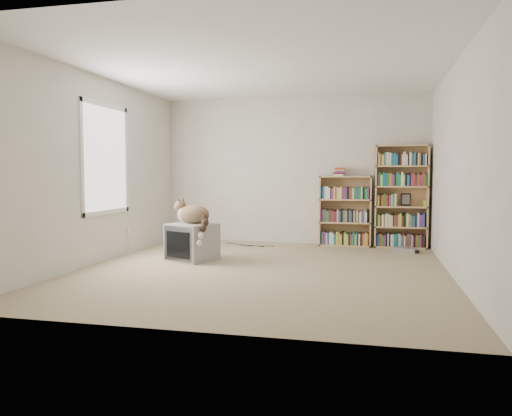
% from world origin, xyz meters
% --- Properties ---
extents(floor, '(4.50, 5.00, 0.01)m').
position_xyz_m(floor, '(0.00, 0.00, 0.00)').
color(floor, tan).
rests_on(floor, ground).
extents(wall_back, '(4.50, 0.02, 2.50)m').
position_xyz_m(wall_back, '(0.00, 2.50, 1.25)').
color(wall_back, silver).
rests_on(wall_back, floor).
extents(wall_front, '(4.50, 0.02, 2.50)m').
position_xyz_m(wall_front, '(0.00, -2.50, 1.25)').
color(wall_front, silver).
rests_on(wall_front, floor).
extents(wall_left, '(0.02, 5.00, 2.50)m').
position_xyz_m(wall_left, '(-2.25, 0.00, 1.25)').
color(wall_left, silver).
rests_on(wall_left, floor).
extents(wall_right, '(0.02, 5.00, 2.50)m').
position_xyz_m(wall_right, '(2.25, 0.00, 1.25)').
color(wall_right, silver).
rests_on(wall_right, floor).
extents(ceiling, '(4.50, 5.00, 0.02)m').
position_xyz_m(ceiling, '(0.00, 0.00, 2.50)').
color(ceiling, white).
rests_on(ceiling, wall_back).
extents(window, '(0.02, 1.22, 1.52)m').
position_xyz_m(window, '(-2.24, 0.20, 1.40)').
color(window, white).
rests_on(window, wall_left).
extents(crt_tv, '(0.75, 0.72, 0.51)m').
position_xyz_m(crt_tv, '(-1.09, 0.47, 0.25)').
color(crt_tv, gray).
rests_on(crt_tv, floor).
extents(cat, '(0.66, 0.65, 0.57)m').
position_xyz_m(cat, '(-1.05, 0.47, 0.60)').
color(cat, '#382817').
rests_on(cat, crt_tv).
extents(bookcase_tall, '(0.83, 0.30, 1.65)m').
position_xyz_m(bookcase_tall, '(1.79, 2.36, 0.79)').
color(bookcase_tall, tan).
rests_on(bookcase_tall, floor).
extents(bookcase_short, '(0.84, 0.30, 1.16)m').
position_xyz_m(bookcase_short, '(0.90, 2.36, 0.53)').
color(bookcase_short, tan).
rests_on(bookcase_short, floor).
extents(book_stack, '(0.20, 0.25, 0.14)m').
position_xyz_m(book_stack, '(0.79, 2.33, 1.23)').
color(book_stack, '#AB3216').
rests_on(book_stack, bookcase_short).
extents(green_mug, '(0.09, 0.09, 0.10)m').
position_xyz_m(green_mug, '(2.16, 2.34, 0.73)').
color(green_mug, olive).
rests_on(green_mug, bookcase_tall).
extents(framed_print, '(0.15, 0.05, 0.20)m').
position_xyz_m(framed_print, '(1.87, 2.44, 0.78)').
color(framed_print, black).
rests_on(framed_print, bookcase_tall).
extents(dvd_player, '(0.40, 0.35, 0.08)m').
position_xyz_m(dvd_player, '(1.85, 1.84, 0.04)').
color(dvd_player, '#9E9EA3').
rests_on(dvd_player, floor).
extents(wall_outlet, '(0.01, 0.08, 0.13)m').
position_xyz_m(wall_outlet, '(-2.24, 0.81, 0.32)').
color(wall_outlet, silver).
rests_on(wall_outlet, wall_left).
extents(floor_cables, '(1.20, 0.70, 0.01)m').
position_xyz_m(floor_cables, '(-0.37, 1.78, 0.00)').
color(floor_cables, black).
rests_on(floor_cables, floor).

